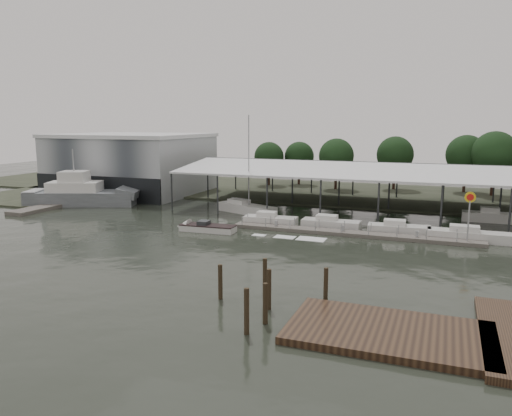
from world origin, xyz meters
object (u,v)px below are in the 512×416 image
(grey_trawler, at_px, (82,195))
(speedboat_underway, at_px, (203,228))
(shell_fuel_sign, at_px, (469,208))
(white_sailboat, at_px, (246,208))

(grey_trawler, distance_m, speedboat_underway, 27.68)
(shell_fuel_sign, xyz_separation_m, grey_trawler, (-54.37, 5.90, -2.35))
(shell_fuel_sign, height_order, grey_trawler, grey_trawler)
(white_sailboat, distance_m, speedboat_underway, 12.75)
(grey_trawler, bearing_deg, shell_fuel_sign, -27.58)
(shell_fuel_sign, distance_m, grey_trawler, 54.73)
(grey_trawler, xyz_separation_m, speedboat_underway, (25.77, -10.03, -1.19))
(grey_trawler, height_order, white_sailboat, white_sailboat)
(grey_trawler, xyz_separation_m, white_sailboat, (25.93, 2.72, -0.92))
(shell_fuel_sign, relative_size, grey_trawler, 0.32)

